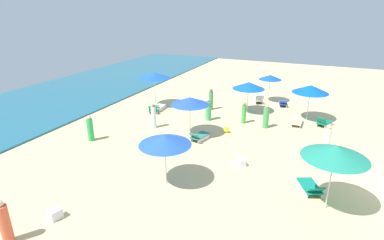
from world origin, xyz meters
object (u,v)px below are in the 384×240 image
(umbrella_1, at_px, (190,101))
(beachgoer_1, at_px, (208,110))
(lounge_chair_6_0, at_px, (311,187))
(beachgoer_6, at_px, (327,140))
(lounge_chair_3_0, at_px, (258,99))
(cooler_box_2, at_px, (56,214))
(lounge_chair_5_1, at_px, (297,122))
(beachgoer_7, at_px, (244,113))
(lounge_chair_4_0, at_px, (154,109))
(umbrella_6, at_px, (335,152))
(beachgoer_2, at_px, (90,129))
(beachgoer_4, at_px, (266,117))
(beachgoer_3, at_px, (211,100))
(beachgoer_0, at_px, (154,117))
(umbrella_3, at_px, (270,77))
(lounge_chair_1_0, at_px, (199,136))
(umbrella_5, at_px, (311,89))
(umbrella_4, at_px, (154,76))
(lounge_chair_3_1, at_px, (283,103))
(umbrella_7, at_px, (249,85))
(lounge_chair_4_1, at_px, (159,107))
(umbrella_2, at_px, (165,140))
(beachgoer_5, at_px, (5,223))
(beach_ball_0, at_px, (226,130))
(cooler_box_1, at_px, (241,161))

(umbrella_1, xyz_separation_m, beachgoer_1, (2.89, -0.07, -1.47))
(lounge_chair_6_0, distance_m, beachgoer_6, 4.31)
(lounge_chair_3_0, relative_size, cooler_box_2, 3.49)
(lounge_chair_5_1, height_order, beachgoer_7, beachgoer_7)
(lounge_chair_4_0, bearing_deg, umbrella_6, 130.92)
(beachgoer_2, bearing_deg, lounge_chair_3_0, 80.44)
(beachgoer_1, distance_m, beachgoer_4, 3.89)
(beachgoer_3, bearing_deg, beachgoer_0, -65.60)
(lounge_chair_3_0, distance_m, beachgoer_3, 4.33)
(umbrella_1, height_order, beachgoer_0, umbrella_1)
(umbrella_3, bearing_deg, lounge_chair_1_0, 166.94)
(lounge_chair_1_0, bearing_deg, umbrella_5, -117.69)
(lounge_chair_3_0, xyz_separation_m, umbrella_4, (-4.11, 7.20, 2.14))
(beachgoer_7, bearing_deg, lounge_chair_3_1, -119.03)
(beachgoer_6, bearing_deg, lounge_chair_3_0, 177.48)
(beachgoer_4, bearing_deg, lounge_chair_6_0, 110.70)
(lounge_chair_3_0, bearing_deg, umbrella_7, 61.18)
(lounge_chair_4_0, relative_size, lounge_chair_4_1, 1.15)
(umbrella_3, relative_size, lounge_chair_4_0, 1.45)
(umbrella_2, distance_m, beachgoer_4, 8.97)
(umbrella_2, xyz_separation_m, beachgoer_3, (10.46, 1.86, -1.34))
(beachgoer_5, bearing_deg, lounge_chair_4_0, 69.12)
(lounge_chair_6_0, height_order, beachgoer_0, beachgoer_0)
(umbrella_1, distance_m, umbrella_6, 8.97)
(lounge_chair_6_0, height_order, beach_ball_0, lounge_chair_6_0)
(umbrella_7, relative_size, beachgoer_2, 1.49)
(umbrella_2, xyz_separation_m, beachgoer_0, (5.52, 3.91, -1.37))
(lounge_chair_3_0, bearing_deg, umbrella_4, 5.81)
(umbrella_4, xyz_separation_m, lounge_chair_6_0, (-7.65, -12.04, -2.19))
(beachgoer_4, bearing_deg, cooler_box_2, 61.33)
(umbrella_4, bearing_deg, lounge_chair_5_1, -88.92)
(beachgoer_3, bearing_deg, beachgoer_2, -71.17)
(beachgoer_1, xyz_separation_m, beachgoer_2, (-5.97, 5.04, 0.01))
(lounge_chair_3_0, height_order, umbrella_5, umbrella_5)
(lounge_chair_5_1, bearing_deg, umbrella_2, 65.12)
(lounge_chair_3_1, distance_m, beachgoer_6, 8.11)
(umbrella_5, distance_m, beachgoer_3, 7.04)
(beachgoer_0, xyz_separation_m, beachgoer_3, (4.94, -2.06, 0.03))
(umbrella_1, height_order, umbrella_2, umbrella_1)
(umbrella_3, bearing_deg, beachgoer_3, 136.78)
(beachgoer_7, bearing_deg, umbrella_2, 74.61)
(lounge_chair_3_1, height_order, umbrella_7, umbrella_7)
(umbrella_5, distance_m, beachgoer_7, 4.74)
(umbrella_4, height_order, beachgoer_0, umbrella_4)
(umbrella_3, height_order, cooler_box_1, umbrella_3)
(cooler_box_2, bearing_deg, beachgoer_7, -2.16)
(umbrella_7, bearing_deg, beachgoer_1, 142.85)
(umbrella_3, bearing_deg, beachgoer_1, 154.00)
(beachgoer_3, distance_m, beachgoer_7, 3.51)
(umbrella_1, height_order, beachgoer_4, umbrella_1)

